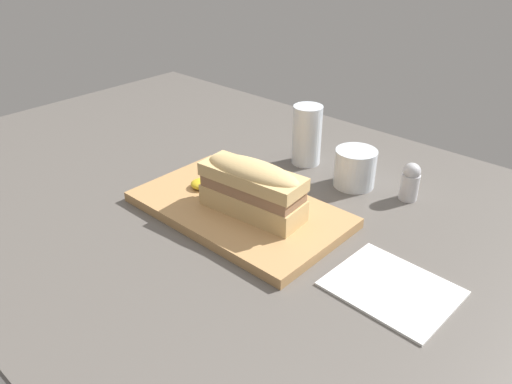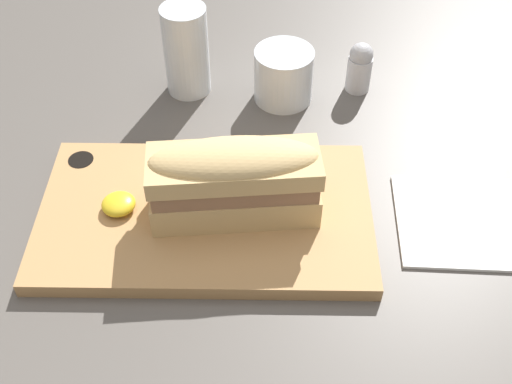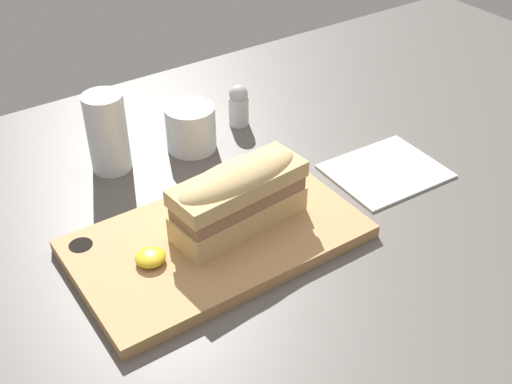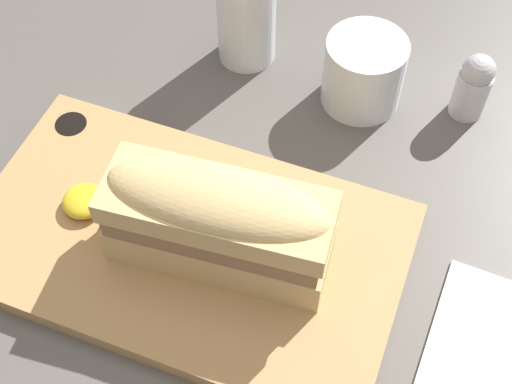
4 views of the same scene
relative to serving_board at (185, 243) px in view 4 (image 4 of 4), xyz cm
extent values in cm
cube|color=#56514C|center=(9.37, 3.57, -1.92)|extent=(180.95, 96.08, 2.00)
cube|color=tan|center=(0.09, -0.05, 0.00)|extent=(38.08, 22.20, 1.83)
cylinder|color=black|center=(-15.84, 7.95, 0.50)|extent=(3.11, 3.11, 0.92)
cube|color=tan|center=(3.56, -0.19, 2.82)|extent=(19.13, 8.47, 3.82)
cube|color=#936B4C|center=(3.56, -0.19, 5.73)|extent=(18.37, 8.14, 2.00)
cube|color=tan|center=(3.56, -0.19, 7.88)|extent=(19.13, 8.47, 2.29)
ellipsoid|color=tan|center=(3.56, -0.19, 8.84)|extent=(18.75, 8.30, 3.44)
ellipsoid|color=gold|center=(-9.73, -0.12, 1.69)|extent=(3.88, 3.88, 1.55)
cylinder|color=silver|center=(-3.98, 25.06, 5.46)|extent=(6.19, 6.19, 12.76)
cylinder|color=silver|center=(-3.98, 25.06, 2.15)|extent=(5.45, 5.45, 5.74)
cylinder|color=silver|center=(9.41, 23.19, 2.83)|extent=(8.15, 8.15, 7.50)
cylinder|color=black|center=(9.41, 23.19, 2.47)|extent=(7.34, 7.34, 6.37)
cylinder|color=silver|center=(20.02, 25.34, 1.67)|extent=(3.45, 3.45, 5.18)
sphere|color=#B7B7BC|center=(20.02, 25.34, 4.86)|extent=(3.28, 3.28, 3.28)
camera|label=1|loc=(53.87, -54.59, 46.29)|focal=35.00mm
camera|label=2|loc=(6.62, -49.37, 55.14)|focal=45.00mm
camera|label=3|loc=(-32.54, -57.29, 55.80)|focal=45.00mm
camera|label=4|loc=(17.63, -28.34, 54.13)|focal=50.00mm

